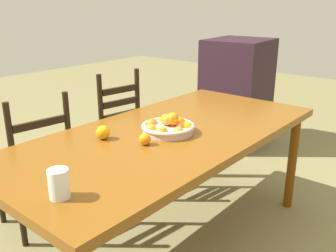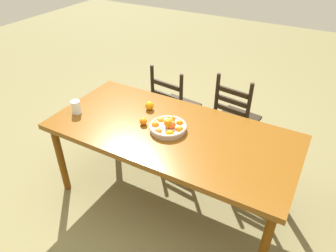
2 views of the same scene
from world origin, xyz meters
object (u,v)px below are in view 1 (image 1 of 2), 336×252
at_px(dining_table, 168,142).
at_px(chair_near_window, 36,168).
at_px(orange_loose_0, 145,139).
at_px(orange_loose_1, 103,132).
at_px(chair_by_cabinet, 112,134).
at_px(cabinet, 237,92).
at_px(fruit_bowl, 168,127).
at_px(drinking_glass, 59,184).

height_order(dining_table, chair_near_window, chair_near_window).
xyz_separation_m(orange_loose_0, orange_loose_1, (-0.08, 0.23, 0.01)).
distance_m(chair_by_cabinet, cabinet, 1.57).
xyz_separation_m(dining_table, cabinet, (1.83, 0.61, -0.14)).
distance_m(chair_by_cabinet, orange_loose_1, 0.92).
xyz_separation_m(fruit_bowl, orange_loose_1, (-0.30, 0.20, 0.00)).
height_order(dining_table, orange_loose_1, orange_loose_1).
height_order(cabinet, fruit_bowl, cabinet).
height_order(fruit_bowl, drinking_glass, fruit_bowl).
distance_m(chair_near_window, fruit_bowl, 0.95).
height_order(cabinet, orange_loose_1, cabinet).
height_order(chair_near_window, fruit_bowl, chair_near_window).
bearing_deg(drinking_glass, cabinet, 16.23).
xyz_separation_m(chair_near_window, cabinet, (2.23, -0.17, 0.12)).
relative_size(orange_loose_0, orange_loose_1, 0.81).
distance_m(orange_loose_0, orange_loose_1, 0.24).
bearing_deg(fruit_bowl, cabinet, 18.56).
bearing_deg(orange_loose_0, chair_by_cabinet, 58.55).
xyz_separation_m(dining_table, drinking_glass, (-0.83, -0.17, 0.12)).
distance_m(dining_table, orange_loose_1, 0.38).
distance_m(dining_table, orange_loose_0, 0.26).
bearing_deg(orange_loose_0, cabinet, 17.40).
bearing_deg(orange_loose_0, drinking_glass, -167.90).
relative_size(cabinet, drinking_glass, 9.50).
distance_m(cabinet, orange_loose_1, 2.21).
height_order(orange_loose_0, drinking_glass, drinking_glass).
relative_size(dining_table, chair_near_window, 2.15).
relative_size(chair_near_window, fruit_bowl, 3.09).
height_order(chair_near_window, chair_by_cabinet, chair_by_cabinet).
xyz_separation_m(orange_loose_0, drinking_glass, (-0.60, -0.13, 0.03)).
bearing_deg(dining_table, orange_loose_0, -169.89).
bearing_deg(chair_near_window, chair_by_cabinet, -171.55).
bearing_deg(chair_by_cabinet, chair_near_window, 9.52).
bearing_deg(drinking_glass, orange_loose_1, 34.55).
bearing_deg(cabinet, drinking_glass, -168.97).
relative_size(chair_near_window, drinking_glass, 8.06).
bearing_deg(chair_by_cabinet, orange_loose_1, 53.70).
bearing_deg(orange_loose_0, chair_near_window, 100.96).
distance_m(chair_near_window, chair_by_cabinet, 0.68).
distance_m(chair_near_window, cabinet, 2.24).
bearing_deg(dining_table, drinking_glass, -168.46).
xyz_separation_m(chair_near_window, chair_by_cabinet, (0.68, 0.02, 0.04)).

